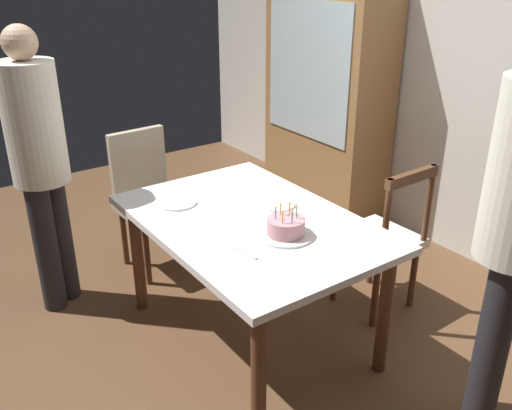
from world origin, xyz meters
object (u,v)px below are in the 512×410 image
china_cabinet (327,98)px  chair_upholstered (148,193)px  dining_table (251,235)px  person_celebrant (39,157)px  chair_spindle_back (381,240)px  birthday_cake (286,228)px  plate_near_celebrant (177,203)px  plate_far_side (276,203)px

china_cabinet → chair_upholstered: bearing=-88.8°
dining_table → china_cabinet: size_ratio=0.77×
person_celebrant → china_cabinet: (-0.17, 2.34, -0.02)m
chair_upholstered → chair_spindle_back: bearing=34.4°
chair_upholstered → china_cabinet: size_ratio=0.50×
chair_spindle_back → person_celebrant: size_ratio=0.56×
chair_spindle_back → china_cabinet: bearing=151.1°
birthday_cake → person_celebrant: (-1.24, -0.81, 0.18)m
plate_near_celebrant → chair_upholstered: size_ratio=0.23×
birthday_cake → plate_far_side: 0.38m
birthday_cake → chair_upholstered: bearing=-175.1°
dining_table → plate_far_side: plate_far_side is taller
dining_table → person_celebrant: 1.30m
chair_spindle_back → chair_upholstered: bearing=-145.6°
plate_near_celebrant → china_cabinet: 1.94m
dining_table → chair_upholstered: size_ratio=1.53×
chair_upholstered → person_celebrant: size_ratio=0.56×
plate_far_side → plate_near_celebrant: bearing=-126.4°
dining_table → china_cabinet: (-1.15, 1.56, 0.30)m
dining_table → plate_near_celebrant: bearing=-150.9°
chair_spindle_back → plate_near_celebrant: bearing=-119.8°
plate_near_celebrant → chair_upholstered: (-0.72, 0.14, -0.22)m
china_cabinet → person_celebrant: bearing=-85.9°
plate_near_celebrant → chair_spindle_back: 1.23m
person_celebrant → plate_near_celebrant: bearing=43.6°
dining_table → chair_spindle_back: size_ratio=1.53×
person_celebrant → birthday_cake: bearing=33.2°
plate_far_side → chair_spindle_back: size_ratio=0.23×
birthday_cake → chair_spindle_back: 0.85m
chair_spindle_back → china_cabinet: china_cabinet is taller
china_cabinet → dining_table: bearing=-53.5°
dining_table → plate_far_side: (-0.07, 0.22, 0.10)m
chair_spindle_back → chair_upholstered: size_ratio=1.00×
birthday_cake → plate_near_celebrant: bearing=-158.7°
dining_table → chair_upholstered: bearing=-175.7°
chair_spindle_back → china_cabinet: size_ratio=0.50×
plate_far_side → birthday_cake: bearing=-29.7°
chair_spindle_back → chair_upholstered: 1.59m
plate_near_celebrant → chair_spindle_back: chair_spindle_back is taller
dining_table → plate_near_celebrant: size_ratio=6.62×
plate_near_celebrant → china_cabinet: size_ratio=0.12×
dining_table → plate_far_side: size_ratio=6.62×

